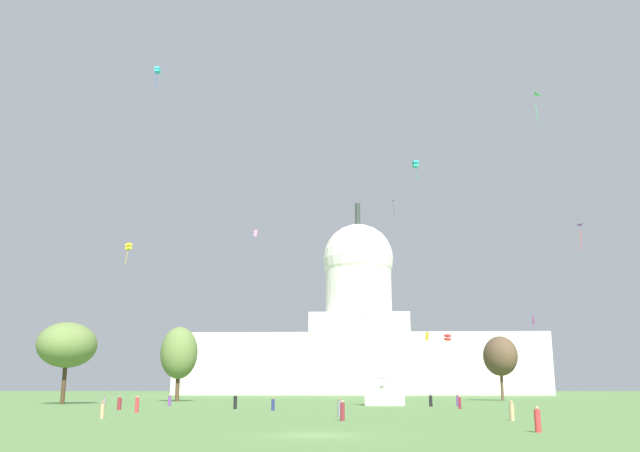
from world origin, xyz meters
TOP-DOWN VIEW (x-y plane):
  - ground_plane at (0.00, 0.00)m, footprint 800.00×800.00m
  - capitol_building at (3.56, 193.54)m, footprint 120.89×24.07m
  - event_tent at (6.49, 63.16)m, footprint 6.23×6.74m
  - tree_east_mid at (30.27, 97.56)m, footprint 8.58×9.21m
  - tree_west_far at (-42.43, 66.55)m, footprint 11.57×11.87m
  - tree_west_mid at (-30.13, 87.44)m, footprint 9.09×9.28m
  - person_maroon_back_left at (1.22, 16.28)m, footprint 0.46×0.46m
  - person_maroon_back_center at (-24.80, 40.73)m, footprint 0.48×0.48m
  - person_purple_mid_center at (-23.41, 57.28)m, footprint 0.59×0.59m
  - person_tan_edge_west at (14.50, 17.33)m, footprint 0.41×0.41m
  - person_maroon_deep_crowd at (14.66, 46.25)m, footprint 0.49×0.49m
  - person_grey_aisle_center at (-29.68, 49.30)m, footprint 0.50×0.50m
  - person_black_near_tree_west at (-12.12, 44.72)m, footprint 0.46×0.46m
  - person_grey_front_left at (0.83, 23.82)m, footprint 0.50×0.50m
  - person_red_lawn_far_right at (12.86, 3.01)m, footprint 0.39×0.39m
  - person_tan_back_right at (-18.89, 19.13)m, footprint 0.38×0.38m
  - person_red_mid_left at (-20.21, 32.64)m, footprint 0.54×0.54m
  - person_navy_front_center at (-6.97, 39.49)m, footprint 0.52×0.52m
  - person_black_edge_east at (12.28, 56.36)m, footprint 0.56×0.56m
  - person_purple_lawn_far_left at (16.06, 57.63)m, footprint 0.57×0.57m
  - kite_magenta_low at (32.61, 80.01)m, footprint 0.11×0.66m
  - kite_cyan_high at (-25.92, 51.19)m, footprint 0.77×0.83m
  - kite_turquoise_high at (14.79, 93.48)m, footprint 1.24×1.27m
  - kite_green_high at (28.80, 55.56)m, footprint 1.67×1.74m
  - kite_gold_low at (14.38, 78.84)m, footprint 0.79×1.13m
  - kite_yellow_mid at (-35.99, 73.14)m, footprint 1.19×1.16m
  - kite_red_low at (20.78, 101.28)m, footprint 1.50×1.50m
  - kite_pink_mid at (-17.33, 93.20)m, footprint 0.82×0.29m
  - kite_violet_mid at (36.96, 64.24)m, footprint 1.30×1.27m
  - kite_black_high at (13.99, 153.23)m, footprint 0.84×1.23m

SIDE VIEW (x-z plane):
  - ground_plane at x=0.00m, z-range 0.00..0.00m
  - person_tan_back_right at x=-18.89m, z-range -0.06..1.38m
  - person_navy_front_center at x=-6.97m, z-range -0.06..1.42m
  - person_red_lawn_far_right at x=12.86m, z-range -0.07..1.42m
  - person_grey_aisle_center at x=-29.68m, z-range -0.07..1.45m
  - person_maroon_deep_crowd at x=14.66m, z-range -0.06..1.45m
  - person_tan_edge_west at x=14.50m, z-range -0.07..1.47m
  - person_maroon_back_center at x=-24.80m, z-range -0.09..1.51m
  - person_purple_mid_center at x=-23.41m, z-range -0.08..1.53m
  - person_maroon_back_left at x=1.22m, z-range -0.06..1.51m
  - person_purple_lawn_far_left at x=16.06m, z-range -0.07..1.54m
  - person_grey_front_left at x=0.83m, z-range -0.06..1.56m
  - person_black_edge_east at x=12.28m, z-range -0.08..1.59m
  - person_red_mid_left at x=-20.21m, z-range -0.07..1.62m
  - person_black_near_tree_west at x=-12.12m, z-range -0.08..1.66m
  - event_tent at x=6.49m, z-range 0.01..5.77m
  - tree_east_mid at x=30.27m, z-range 2.27..14.46m
  - tree_west_mid at x=-30.13m, z-range 1.94..15.34m
  - tree_west_far at x=-42.43m, z-range 2.69..15.09m
  - kite_gold_low at x=14.38m, z-range 10.12..11.69m
  - kite_red_low at x=20.78m, z-range 10.14..14.26m
  - kite_magenta_low at x=32.61m, z-range 12.94..14.20m
  - capitol_building at x=3.56m, z-range -14.07..51.02m
  - kite_yellow_mid at x=-35.99m, z-range 23.93..27.51m
  - kite_violet_mid at x=36.96m, z-range 24.20..28.16m
  - kite_pink_mid at x=-17.33m, z-range 31.67..33.04m
  - kite_green_high at x=28.80m, z-range 41.39..45.50m
  - kite_turquoise_high at x=14.79m, z-range 44.30..48.28m
  - kite_cyan_high at x=-25.92m, z-range 45.68..48.78m
  - kite_black_high at x=13.99m, z-range 52.40..56.03m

